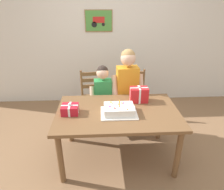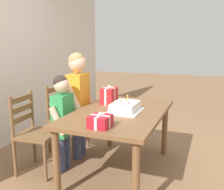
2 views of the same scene
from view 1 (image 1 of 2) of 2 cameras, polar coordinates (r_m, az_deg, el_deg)
name	(u,v)px [view 1 (image 1 of 2)]	position (r m, az deg, el deg)	size (l,w,h in m)	color
ground_plane	(117,156)	(2.98, 1.44, -16.69)	(20.00, 20.00, 0.00)	#846042
back_wall	(111,38)	(4.11, -0.39, 15.60)	(6.40, 0.11, 2.60)	silver
dining_table	(118,117)	(2.60, 1.60, -6.17)	(1.53, 0.95, 0.73)	brown
birthday_cake	(119,110)	(2.48, 1.95, -4.19)	(0.44, 0.34, 0.19)	white
gift_box_red_large	(139,95)	(2.77, 7.53, 0.12)	(0.24, 0.16, 0.23)	red
gift_box_beside_cake	(70,109)	(2.53, -11.68, -3.95)	(0.21, 0.19, 0.14)	red
chair_left	(94,98)	(3.47, -5.12, -0.86)	(0.46, 0.46, 0.92)	brown
chair_right	(133,97)	(3.51, 5.81, -0.61)	(0.45, 0.45, 0.92)	brown
child_older	(127,84)	(3.09, 4.29, 3.03)	(0.51, 0.29, 1.36)	#38426B
child_younger	(103,94)	(3.12, -2.55, 0.42)	(0.41, 0.24, 1.12)	#38426B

